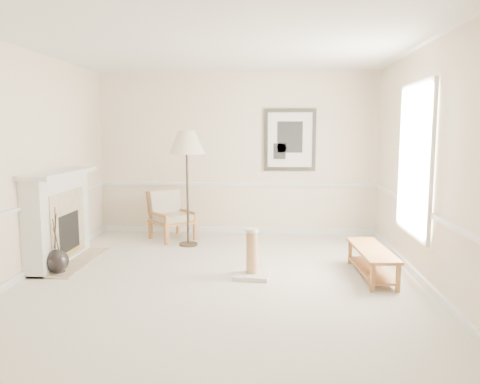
% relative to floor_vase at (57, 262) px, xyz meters
% --- Properties ---
extents(ground, '(5.50, 5.50, 0.00)m').
position_rel_floor_vase_xyz_m(ground, '(2.15, -0.08, -0.16)').
color(ground, silver).
rests_on(ground, ground).
extents(room, '(5.04, 5.54, 2.92)m').
position_rel_floor_vase_xyz_m(room, '(2.29, 0.00, 1.70)').
color(room, beige).
rests_on(room, ground).
extents(fireplace, '(0.64, 1.64, 1.31)m').
position_rel_floor_vase_xyz_m(fireplace, '(-0.19, 0.52, 0.48)').
color(fireplace, white).
rests_on(fireplace, ground).
extents(floor_vase, '(0.30, 0.30, 0.89)m').
position_rel_floor_vase_xyz_m(floor_vase, '(0.00, 0.00, 0.00)').
color(floor_vase, black).
rests_on(floor_vase, ground).
extents(armchair, '(0.92, 0.92, 0.84)m').
position_rel_floor_vase_xyz_m(armchair, '(1.03, 2.12, 0.29)').
color(armchair, '#A56B35').
rests_on(armchair, ground).
extents(floor_lamp, '(0.73, 0.73, 1.86)m').
position_rel_floor_vase_xyz_m(floor_lamp, '(1.43, 1.65, 1.46)').
color(floor_lamp, black).
rests_on(floor_lamp, ground).
extents(bench, '(0.46, 1.31, 0.37)m').
position_rel_floor_vase_xyz_m(bench, '(4.08, 0.18, 0.08)').
color(bench, '#A56B35').
rests_on(bench, ground).
extents(scratching_post, '(0.49, 0.49, 0.63)m').
position_rel_floor_vase_xyz_m(scratching_post, '(2.55, 0.05, 0.04)').
color(scratching_post, beige).
rests_on(scratching_post, ground).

